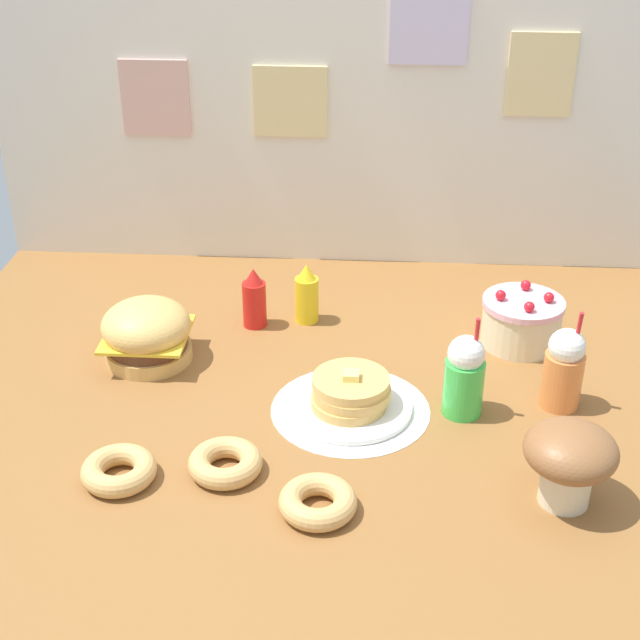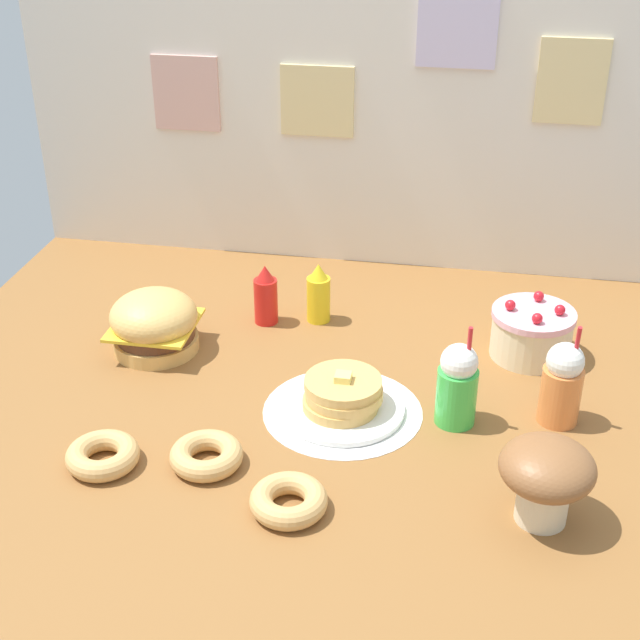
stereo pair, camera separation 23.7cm
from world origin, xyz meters
name	(u,v)px [view 1 (the left image)]	position (x,y,z in m)	size (l,w,h in m)	color
ground_plane	(334,408)	(0.00, 0.00, -0.01)	(2.29, 1.78, 0.02)	brown
back_wall	(350,103)	(0.00, 0.88, 0.53)	(2.29, 0.04, 1.06)	silver
doily_mat	(350,409)	(0.04, -0.02, 0.00)	(0.40, 0.40, 0.00)	white
burger	(147,333)	(-0.52, 0.19, 0.08)	(0.24, 0.24, 0.18)	#DBA859
pancake_stack	(350,396)	(0.04, -0.02, 0.04)	(0.31, 0.31, 0.11)	white
layer_cake	(521,321)	(0.51, 0.35, 0.07)	(0.23, 0.23, 0.17)	beige
ketchup_bottle	(254,299)	(-0.26, 0.40, 0.08)	(0.07, 0.07, 0.18)	red
mustard_bottle	(307,295)	(-0.10, 0.44, 0.08)	(0.07, 0.07, 0.18)	yellow
cream_soda_cup	(464,376)	(0.32, -0.01, 0.11)	(0.10, 0.10, 0.28)	green
orange_float_cup	(564,369)	(0.57, 0.04, 0.11)	(0.10, 0.10, 0.28)	orange
donut_pink_glaze	(119,470)	(-0.47, -0.33, 0.03)	(0.17, 0.17, 0.05)	tan
donut_chocolate	(225,462)	(-0.23, -0.29, 0.03)	(0.17, 0.17, 0.05)	tan
donut_vanilla	(318,501)	(-0.01, -0.41, 0.03)	(0.17, 0.17, 0.05)	tan
mushroom_stool	(570,457)	(0.52, -0.34, 0.12)	(0.20, 0.20, 0.19)	beige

